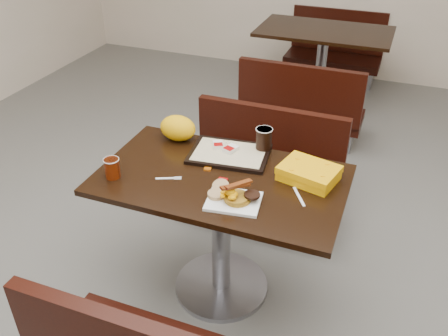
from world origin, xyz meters
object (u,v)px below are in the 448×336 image
at_px(table_far, 321,69).
at_px(knife, 299,197).
at_px(table_near, 221,236).
at_px(clamshell, 309,173).
at_px(tray, 229,154).
at_px(hashbrown_sleeve_right, 231,149).
at_px(coffee_cup_far, 264,139).
at_px(fork, 165,178).
at_px(coffee_cup_near, 112,168).
at_px(pancake_stack, 238,198).
at_px(platter, 234,201).
at_px(hashbrown_sleeve_left, 218,145).
at_px(bench_far_n, 334,48).
at_px(paper_bag, 178,128).
at_px(bench_far_s, 304,99).
at_px(bench_near_n, 261,172).

distance_m(table_far, knife, 2.68).
height_order(table_near, clamshell, clamshell).
bearing_deg(tray, hashbrown_sleeve_right, 84.40).
height_order(table_far, coffee_cup_far, coffee_cup_far).
bearing_deg(fork, coffee_cup_near, 173.98).
distance_m(coffee_cup_far, clamshell, 0.34).
relative_size(pancake_stack, coffee_cup_near, 1.19).
bearing_deg(platter, table_near, 118.84).
height_order(hashbrown_sleeve_right, coffee_cup_far, coffee_cup_far).
bearing_deg(hashbrown_sleeve_left, clamshell, -38.78).
bearing_deg(coffee_cup_far, clamshell, -32.32).
height_order(bench_far_n, platter, platter).
bearing_deg(clamshell, table_near, -147.77).
height_order(table_far, coffee_cup_near, coffee_cup_near).
distance_m(coffee_cup_near, fork, 0.26).
bearing_deg(bench_far_n, hashbrown_sleeve_left, -92.10).
distance_m(bench_far_n, platter, 3.50).
bearing_deg(hashbrown_sleeve_right, bench_far_n, 109.36).
xyz_separation_m(pancake_stack, clamshell, (0.25, 0.30, 0.01)).
xyz_separation_m(knife, paper_bag, (-0.75, 0.29, 0.07)).
bearing_deg(clamshell, coffee_cup_far, 161.31).
bearing_deg(coffee_cup_far, hashbrown_sleeve_left, -163.82).
relative_size(platter, fork, 1.92).
relative_size(tray, hashbrown_sleeve_right, 5.32).
relative_size(knife, clamshell, 0.57).
xyz_separation_m(bench_far_s, hashbrown_sleeve_left, (-0.11, -1.65, 0.42)).
bearing_deg(fork, platter, -32.88).
bearing_deg(paper_bag, knife, -21.40).
height_order(platter, pancake_stack, pancake_stack).
xyz_separation_m(platter, coffee_cup_far, (-0.01, 0.48, 0.07)).
bearing_deg(table_far, coffee_cup_far, -87.05).
height_order(bench_far_s, pancake_stack, pancake_stack).
distance_m(bench_near_n, coffee_cup_far, 0.62).
height_order(bench_far_n, fork, fork).
bearing_deg(bench_near_n, coffee_cup_near, -118.92).
distance_m(hashbrown_sleeve_right, paper_bag, 0.33).
relative_size(bench_far_n, fork, 8.01).
bearing_deg(coffee_cup_far, bench_far_s, 94.25).
relative_size(coffee_cup_far, clamshell, 0.43).
bearing_deg(hashbrown_sleeve_right, coffee_cup_far, 49.35).
bearing_deg(platter, fork, 162.73).
bearing_deg(hashbrown_sleeve_right, fork, -102.49).
xyz_separation_m(bench_far_s, bench_far_n, (0.00, 1.40, 0.00)).
bearing_deg(bench_near_n, fork, -107.03).
bearing_deg(table_far, tray, -90.81).
distance_m(bench_near_n, hashbrown_sleeve_left, 0.63).
xyz_separation_m(platter, hashbrown_sleeve_right, (-0.16, 0.40, 0.02)).
bearing_deg(paper_bag, platter, -42.33).
xyz_separation_m(coffee_cup_far, clamshell, (0.28, -0.18, -0.04)).
height_order(bench_far_s, coffee_cup_near, coffee_cup_near).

